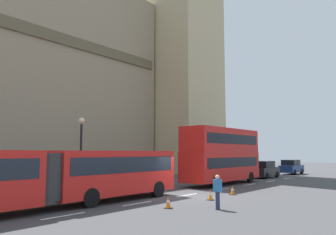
{
  "coord_description": "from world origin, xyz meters",
  "views": [
    {
      "loc": [
        -16.98,
        -13.09,
        2.81
      ],
      "look_at": [
        4.67,
        4.9,
        5.8
      ],
      "focal_mm": 35.09,
      "sensor_mm": 36.0,
      "label": 1
    }
  ],
  "objects_px": {
    "traffic_cone_east": "(233,190)",
    "street_lamp": "(81,149)",
    "pedestrian_near_cones": "(218,191)",
    "articulated_bus": "(41,174)",
    "sedan_lead": "(264,169)",
    "sedan_trailing": "(291,167)",
    "traffic_cone_west": "(168,203)",
    "double_decker_bus": "(222,153)",
    "traffic_cone_middle": "(210,195)"
  },
  "relations": [
    {
      "from": "traffic_cone_east",
      "to": "traffic_cone_middle",
      "type": "bearing_deg",
      "value": -176.44
    },
    {
      "from": "traffic_cone_east",
      "to": "articulated_bus",
      "type": "bearing_deg",
      "value": 159.72
    },
    {
      "from": "sedan_lead",
      "to": "traffic_cone_east",
      "type": "bearing_deg",
      "value": -164.03
    },
    {
      "from": "double_decker_bus",
      "to": "traffic_cone_west",
      "type": "relative_size",
      "value": 16.72
    },
    {
      "from": "sedan_lead",
      "to": "traffic_cone_middle",
      "type": "distance_m",
      "value": 18.97
    },
    {
      "from": "sedan_trailing",
      "to": "street_lamp",
      "type": "bearing_deg",
      "value": 171.34
    },
    {
      "from": "street_lamp",
      "to": "traffic_cone_east",
      "type": "bearing_deg",
      "value": -55.93
    },
    {
      "from": "street_lamp",
      "to": "pedestrian_near_cones",
      "type": "relative_size",
      "value": 3.12
    },
    {
      "from": "double_decker_bus",
      "to": "street_lamp",
      "type": "bearing_deg",
      "value": 159.09
    },
    {
      "from": "double_decker_bus",
      "to": "traffic_cone_west",
      "type": "height_order",
      "value": "double_decker_bus"
    },
    {
      "from": "double_decker_bus",
      "to": "pedestrian_near_cones",
      "type": "height_order",
      "value": "double_decker_bus"
    },
    {
      "from": "street_lamp",
      "to": "pedestrian_near_cones",
      "type": "bearing_deg",
      "value": -88.11
    },
    {
      "from": "articulated_bus",
      "to": "double_decker_bus",
      "type": "distance_m",
      "value": 17.28
    },
    {
      "from": "double_decker_bus",
      "to": "traffic_cone_west",
      "type": "xyz_separation_m",
      "value": [
        -12.73,
        -4.29,
        -2.43
      ]
    },
    {
      "from": "double_decker_bus",
      "to": "sedan_lead",
      "type": "xyz_separation_m",
      "value": [
        9.46,
        0.2,
        -1.8
      ]
    },
    {
      "from": "traffic_cone_west",
      "to": "traffic_cone_east",
      "type": "bearing_deg",
      "value": 0.77
    },
    {
      "from": "sedan_lead",
      "to": "street_lamp",
      "type": "height_order",
      "value": "street_lamp"
    },
    {
      "from": "sedan_lead",
      "to": "double_decker_bus",
      "type": "bearing_deg",
      "value": -178.77
    },
    {
      "from": "sedan_trailing",
      "to": "traffic_cone_west",
      "type": "relative_size",
      "value": 7.59
    },
    {
      "from": "traffic_cone_middle",
      "to": "street_lamp",
      "type": "height_order",
      "value": "street_lamp"
    },
    {
      "from": "sedan_lead",
      "to": "street_lamp",
      "type": "xyz_separation_m",
      "value": [
        -21.25,
        4.3,
        2.14
      ]
    },
    {
      "from": "traffic_cone_middle",
      "to": "street_lamp",
      "type": "relative_size",
      "value": 0.11
    },
    {
      "from": "articulated_bus",
      "to": "street_lamp",
      "type": "bearing_deg",
      "value": 39.51
    },
    {
      "from": "sedan_trailing",
      "to": "traffic_cone_middle",
      "type": "height_order",
      "value": "sedan_trailing"
    },
    {
      "from": "traffic_cone_west",
      "to": "traffic_cone_middle",
      "type": "distance_m",
      "value": 3.8
    },
    {
      "from": "traffic_cone_middle",
      "to": "street_lamp",
      "type": "bearing_deg",
      "value": 107.82
    },
    {
      "from": "sedan_lead",
      "to": "traffic_cone_east",
      "type": "xyz_separation_m",
      "value": [
        -15.37,
        -4.4,
        -0.63
      ]
    },
    {
      "from": "articulated_bus",
      "to": "sedan_lead",
      "type": "height_order",
      "value": "articulated_bus"
    },
    {
      "from": "traffic_cone_east",
      "to": "sedan_lead",
      "type": "bearing_deg",
      "value": 15.97
    },
    {
      "from": "sedan_trailing",
      "to": "traffic_cone_east",
      "type": "relative_size",
      "value": 7.59
    },
    {
      "from": "traffic_cone_east",
      "to": "street_lamp",
      "type": "relative_size",
      "value": 0.11
    },
    {
      "from": "sedan_lead",
      "to": "traffic_cone_east",
      "type": "distance_m",
      "value": 16.0
    },
    {
      "from": "sedan_trailing",
      "to": "street_lamp",
      "type": "relative_size",
      "value": 0.83
    },
    {
      "from": "street_lamp",
      "to": "pedestrian_near_cones",
      "type": "distance_m",
      "value": 11.11
    },
    {
      "from": "traffic_cone_west",
      "to": "street_lamp",
      "type": "xyz_separation_m",
      "value": [
        0.94,
        8.79,
        2.77
      ]
    },
    {
      "from": "sedan_lead",
      "to": "sedan_trailing",
      "type": "height_order",
      "value": "same"
    },
    {
      "from": "sedan_lead",
      "to": "traffic_cone_west",
      "type": "distance_m",
      "value": 22.65
    },
    {
      "from": "sedan_trailing",
      "to": "traffic_cone_west",
      "type": "height_order",
      "value": "sedan_trailing"
    },
    {
      "from": "double_decker_bus",
      "to": "traffic_cone_east",
      "type": "height_order",
      "value": "double_decker_bus"
    },
    {
      "from": "sedan_lead",
      "to": "street_lamp",
      "type": "bearing_deg",
      "value": 168.56
    },
    {
      "from": "articulated_bus",
      "to": "sedan_trailing",
      "type": "bearing_deg",
      "value": 0.06
    },
    {
      "from": "traffic_cone_middle",
      "to": "pedestrian_near_cones",
      "type": "relative_size",
      "value": 0.34
    },
    {
      "from": "double_decker_bus",
      "to": "traffic_cone_west",
      "type": "distance_m",
      "value": 13.65
    },
    {
      "from": "sedan_trailing",
      "to": "traffic_cone_east",
      "type": "distance_m",
      "value": 23.84
    },
    {
      "from": "pedestrian_near_cones",
      "to": "articulated_bus",
      "type": "bearing_deg",
      "value": 132.34
    },
    {
      "from": "sedan_lead",
      "to": "traffic_cone_west",
      "type": "relative_size",
      "value": 7.59
    },
    {
      "from": "traffic_cone_west",
      "to": "street_lamp",
      "type": "distance_m",
      "value": 9.27
    },
    {
      "from": "traffic_cone_middle",
      "to": "traffic_cone_east",
      "type": "bearing_deg",
      "value": 3.56
    },
    {
      "from": "traffic_cone_west",
      "to": "traffic_cone_east",
      "type": "relative_size",
      "value": 1.0
    },
    {
      "from": "double_decker_bus",
      "to": "pedestrian_near_cones",
      "type": "distance_m",
      "value": 13.22
    }
  ]
}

